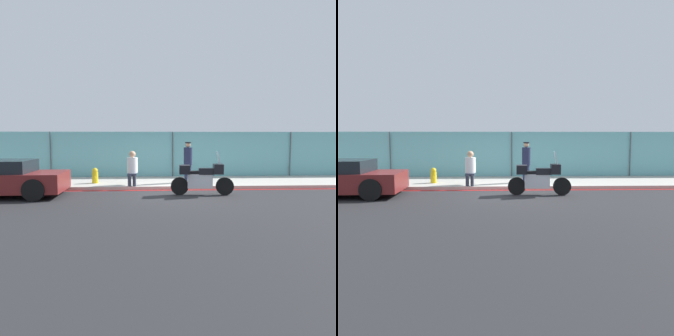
# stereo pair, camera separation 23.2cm
# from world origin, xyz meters

# --- Properties ---
(ground_plane) EXTENTS (120.00, 120.00, 0.00)m
(ground_plane) POSITION_xyz_m (0.00, 0.00, 0.00)
(ground_plane) COLOR #262628
(sidewalk) EXTENTS (42.59, 3.31, 0.13)m
(sidewalk) POSITION_xyz_m (0.00, 2.59, 0.07)
(sidewalk) COLOR #ADA89E
(sidewalk) RESTS_ON ground_plane
(curb_paint_stripe) EXTENTS (42.59, 0.18, 0.01)m
(curb_paint_stripe) POSITION_xyz_m (0.00, 0.84, 0.00)
(curb_paint_stripe) COLOR red
(curb_paint_stripe) RESTS_ON ground_plane
(storefront_fence) EXTENTS (40.47, 0.17, 2.26)m
(storefront_fence) POSITION_xyz_m (0.00, 4.33, 1.13)
(storefront_fence) COLOR #6BB2B7
(storefront_fence) RESTS_ON ground_plane
(motorcycle) EXTENTS (2.17, 0.60, 1.49)m
(motorcycle) POSITION_xyz_m (0.70, -0.25, 0.60)
(motorcycle) COLOR black
(motorcycle) RESTS_ON ground_plane
(officer_standing) EXTENTS (0.35, 0.35, 1.67)m
(officer_standing) POSITION_xyz_m (0.49, 2.06, 0.99)
(officer_standing) COLOR #191E38
(officer_standing) RESTS_ON sidewalk
(person_seated_on_curb) EXTENTS (0.41, 0.69, 1.33)m
(person_seated_on_curb) POSITION_xyz_m (-1.76, 1.40, 0.86)
(person_seated_on_curb) COLOR #2D3342
(person_seated_on_curb) RESTS_ON sidewalk
(parked_car_right_down_street) EXTENTS (3.94, 2.06, 1.23)m
(parked_car_right_down_street) POSITION_xyz_m (-5.95, -0.25, 0.61)
(parked_car_right_down_street) COLOR maroon
(parked_car_right_down_street) RESTS_ON ground_plane
(fire_hydrant) EXTENTS (0.25, 0.31, 0.62)m
(fire_hydrant) POSITION_xyz_m (-3.31, 2.01, 0.44)
(fire_hydrant) COLOR gold
(fire_hydrant) RESTS_ON sidewalk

